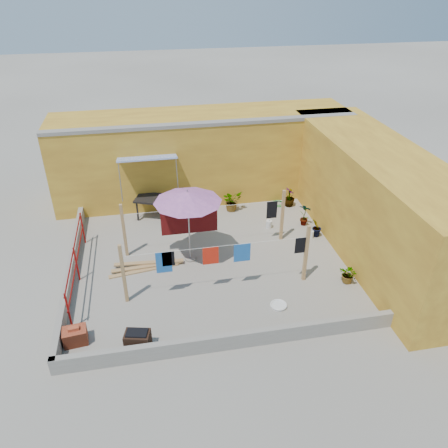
{
  "coord_description": "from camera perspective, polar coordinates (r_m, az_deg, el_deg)",
  "views": [
    {
      "loc": [
        -1.63,
        -10.84,
        7.8
      ],
      "look_at": [
        0.49,
        0.3,
        1.1
      ],
      "focal_mm": 35.0,
      "sensor_mm": 36.0,
      "label": 1
    }
  ],
  "objects": [
    {
      "name": "ground",
      "position": [
        13.46,
        -1.83,
        -4.86
      ],
      "size": [
        80.0,
        80.0,
        0.0
      ],
      "primitive_type": "plane",
      "color": "#9E998E",
      "rests_on": "ground"
    },
    {
      "name": "wall_back",
      "position": [
        16.86,
        -2.82,
        9.0
      ],
      "size": [
        11.0,
        3.27,
        3.21
      ],
      "color": "gold",
      "rests_on": "ground"
    },
    {
      "name": "wall_right",
      "position": [
        14.24,
        19.22,
        2.95
      ],
      "size": [
        2.4,
        9.0,
        3.2
      ],
      "primitive_type": "cube",
      "color": "gold",
      "rests_on": "ground"
    },
    {
      "name": "parapet_front",
      "position": [
        10.62,
        1.36,
        -14.95
      ],
      "size": [
        8.3,
        0.16,
        0.44
      ],
      "primitive_type": "cube",
      "color": "gray",
      "rests_on": "ground"
    },
    {
      "name": "parapet_left",
      "position": [
        13.45,
        -19.35,
        -5.71
      ],
      "size": [
        0.16,
        7.3,
        0.44
      ],
      "primitive_type": "cube",
      "color": "gray",
      "rests_on": "ground"
    },
    {
      "name": "red_railing",
      "position": [
        12.97,
        -18.82,
        -4.36
      ],
      "size": [
        0.05,
        4.2,
        1.1
      ],
      "color": "#9A110F",
      "rests_on": "ground"
    },
    {
      "name": "clothesline_rig",
      "position": [
        13.28,
        -3.96,
        -0.0
      ],
      "size": [
        5.09,
        2.35,
        1.8
      ],
      "color": "tan",
      "rests_on": "ground"
    },
    {
      "name": "patio_umbrella",
      "position": [
        12.47,
        -4.78,
        3.48
      ],
      "size": [
        2.44,
        2.44,
        2.39
      ],
      "color": "gray",
      "rests_on": "ground"
    },
    {
      "name": "outdoor_table",
      "position": [
        15.57,
        -8.44,
        3.11
      ],
      "size": [
        1.85,
        1.36,
        0.78
      ],
      "color": "black",
      "rests_on": "ground"
    },
    {
      "name": "brick_stack",
      "position": [
        11.31,
        -18.86,
        -13.66
      ],
      "size": [
        0.6,
        0.47,
        0.49
      ],
      "color": "#993D23",
      "rests_on": "ground"
    },
    {
      "name": "lumber_pile",
      "position": [
        13.32,
        -10.08,
        -5.47
      ],
      "size": [
        2.24,
        0.62,
        0.13
      ],
      "color": "tan",
      "rests_on": "ground"
    },
    {
      "name": "brazier",
      "position": [
        10.76,
        -11.19,
        -14.71
      ],
      "size": [
        0.66,
        0.51,
        0.53
      ],
      "color": "black",
      "rests_on": "ground"
    },
    {
      "name": "white_basin",
      "position": [
        11.88,
        7.14,
        -10.49
      ],
      "size": [
        0.46,
        0.46,
        0.08
      ],
      "color": "silver",
      "rests_on": "ground"
    },
    {
      "name": "water_jug_a",
      "position": [
        14.79,
        11.27,
        -1.3
      ],
      "size": [
        0.19,
        0.19,
        0.3
      ],
      "color": "silver",
      "rests_on": "ground"
    },
    {
      "name": "water_jug_b",
      "position": [
        15.12,
        5.89,
        -0.02
      ],
      "size": [
        0.21,
        0.21,
        0.33
      ],
      "color": "silver",
      "rests_on": "ground"
    },
    {
      "name": "green_hose",
      "position": [
        16.74,
        7.05,
        2.7
      ],
      "size": [
        0.51,
        0.51,
        0.07
      ],
      "color": "#1B7C20",
      "rests_on": "ground"
    },
    {
      "name": "plant_back_a",
      "position": [
        16.04,
        1.03,
        3.08
      ],
      "size": [
        0.89,
        0.84,
        0.78
      ],
      "primitive_type": "imported",
      "rotation": [
        0.0,
        0.0,
        0.4
      ],
      "color": "#1A5C1B",
      "rests_on": "ground"
    },
    {
      "name": "plant_back_b",
      "position": [
        16.53,
        8.55,
        3.5
      ],
      "size": [
        0.44,
        0.44,
        0.74
      ],
      "primitive_type": "imported",
      "rotation": [
        0.0,
        0.0,
        1.64
      ],
      "color": "#1A5C1B",
      "rests_on": "ground"
    },
    {
      "name": "plant_right_a",
      "position": [
        15.33,
        10.5,
        1.23
      ],
      "size": [
        0.53,
        0.52,
        0.84
      ],
      "primitive_type": "imported",
      "rotation": [
        0.0,
        0.0,
        2.39
      ],
      "color": "#1A5C1B",
      "rests_on": "ground"
    },
    {
      "name": "plant_right_b",
      "position": [
        14.76,
        12.0,
        -0.48
      ],
      "size": [
        0.45,
        0.48,
        0.69
      ],
      "primitive_type": "imported",
      "rotation": [
        0.0,
        0.0,
        4.19
      ],
      "color": "#1A5C1B",
      "rests_on": "ground"
    },
    {
      "name": "plant_right_c",
      "position": [
        12.93,
        15.99,
        -6.35
      ],
      "size": [
        0.66,
        0.67,
        0.57
      ],
      "primitive_type": "imported",
      "rotation": [
        0.0,
        0.0,
        5.39
      ],
      "color": "#1A5C1B",
      "rests_on": "ground"
    }
  ]
}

